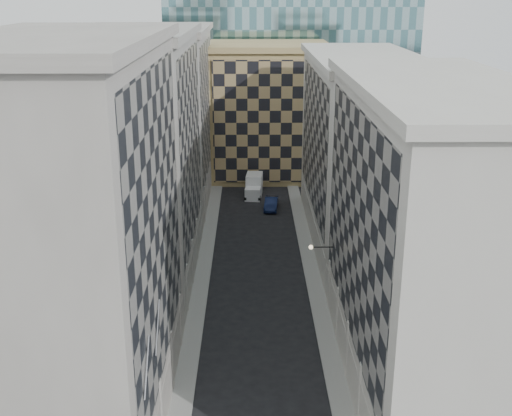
{
  "coord_description": "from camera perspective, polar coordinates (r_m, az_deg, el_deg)",
  "views": [
    {
      "loc": [
        -0.73,
        -23.75,
        25.85
      ],
      "look_at": [
        -0.33,
        14.48,
        12.8
      ],
      "focal_mm": 45.0,
      "sensor_mm": 36.0,
      "label": 1
    }
  ],
  "objects": [
    {
      "name": "sidewalk_west",
      "position": [
        59.79,
        -4.92,
        -6.77
      ],
      "size": [
        1.5,
        100.0,
        0.15
      ],
      "primitive_type": "cube",
      "color": "gray",
      "rests_on": "ground"
    },
    {
      "name": "sidewalk_east",
      "position": [
        59.91,
        5.22,
        -6.72
      ],
      "size": [
        1.5,
        100.0,
        0.15
      ],
      "primitive_type": "cube",
      "color": "gray",
      "rests_on": "ground"
    },
    {
      "name": "bldg_left_a",
      "position": [
        38.83,
        -15.74,
        -3.07
      ],
      "size": [
        10.8,
        22.8,
        23.7
      ],
      "color": "gray",
      "rests_on": "ground"
    },
    {
      "name": "bldg_left_b",
      "position": [
        59.46,
        -10.45,
        4.39
      ],
      "size": [
        10.8,
        22.8,
        22.7
      ],
      "color": "#9C9991",
      "rests_on": "ground"
    },
    {
      "name": "bldg_left_c",
      "position": [
        80.81,
        -7.89,
        7.96
      ],
      "size": [
        10.8,
        22.8,
        21.7
      ],
      "color": "gray",
      "rests_on": "ground"
    },
    {
      "name": "bldg_right_a",
      "position": [
        43.33,
        15.0,
        -2.83
      ],
      "size": [
        10.8,
        26.8,
        20.7
      ],
      "color": "beige",
      "rests_on": "ground"
    },
    {
      "name": "bldg_right_b",
      "position": [
        68.66,
        9.19,
        5.13
      ],
      "size": [
        10.8,
        28.8,
        19.7
      ],
      "color": "beige",
      "rests_on": "ground"
    },
    {
      "name": "tan_block",
      "position": [
        93.15,
        1.1,
        8.7
      ],
      "size": [
        16.8,
        14.8,
        18.8
      ],
      "color": "tan",
      "rests_on": "ground"
    },
    {
      "name": "flagpoles_left",
      "position": [
        35.08,
        -9.19,
        -12.01
      ],
      "size": [
        0.1,
        6.33,
        2.33
      ],
      "color": "gray",
      "rests_on": "ground"
    },
    {
      "name": "bracket_lamp",
      "position": [
        51.89,
        5.1,
        -3.48
      ],
      "size": [
        1.98,
        0.36,
        0.36
      ],
      "color": "black",
      "rests_on": "ground"
    },
    {
      "name": "box_truck",
      "position": [
        84.49,
        -0.19,
        1.89
      ],
      "size": [
        2.48,
        5.21,
        2.77
      ],
      "rotation": [
        0.0,
        0.0,
        -0.09
      ],
      "color": "white",
      "rests_on": "ground"
    },
    {
      "name": "dark_car",
      "position": [
        79.37,
        1.36,
        0.41
      ],
      "size": [
        2.01,
        4.66,
        1.49
      ],
      "primitive_type": "imported",
      "rotation": [
        0.0,
        0.0,
        -0.1
      ],
      "color": "#111B3E",
      "rests_on": "ground"
    }
  ]
}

